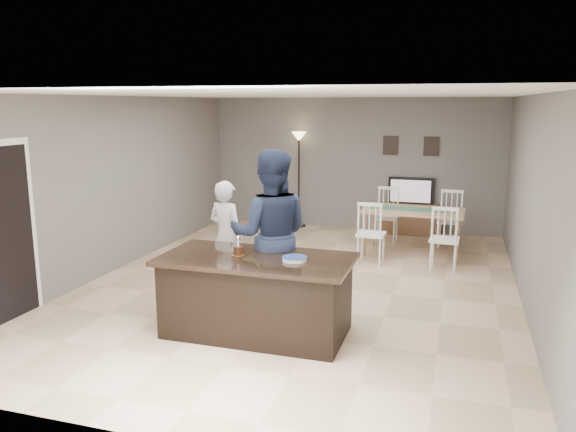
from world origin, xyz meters
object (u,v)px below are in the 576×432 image
(birthday_cake, at_px, (238,251))
(dining_table, at_px, (413,217))
(man, at_px, (270,235))
(floor_lamp, at_px, (299,154))
(plate_stack, at_px, (295,259))
(woman, at_px, (226,235))
(television, at_px, (411,191))
(tv_console, at_px, (409,219))
(kitchen_island, at_px, (257,295))

(birthday_cake, relative_size, dining_table, 0.11)
(birthday_cake, bearing_deg, man, 68.89)
(birthday_cake, xyz_separation_m, dining_table, (1.62, 3.99, -0.29))
(man, xyz_separation_m, birthday_cake, (-0.20, -0.53, -0.08))
(birthday_cake, xyz_separation_m, floor_lamp, (-0.89, 5.57, 0.60))
(man, height_order, plate_stack, man)
(woman, height_order, floor_lamp, floor_lamp)
(woman, bearing_deg, floor_lamp, -70.76)
(television, bearing_deg, birthday_cake, 75.76)
(plate_stack, height_order, floor_lamp, floor_lamp)
(tv_console, xyz_separation_m, television, (0.00, 0.07, 0.56))
(kitchen_island, height_order, plate_stack, plate_stack)
(kitchen_island, xyz_separation_m, man, (-0.02, 0.55, 0.58))
(dining_table, relative_size, floor_lamp, 0.98)
(tv_console, distance_m, dining_table, 1.62)
(woman, xyz_separation_m, birthday_cake, (0.72, -1.33, 0.18))
(tv_console, bearing_deg, dining_table, -82.96)
(kitchen_island, distance_m, television, 5.78)
(kitchen_island, xyz_separation_m, plate_stack, (0.45, -0.02, 0.47))
(kitchen_island, bearing_deg, woman, 125.13)
(dining_table, bearing_deg, woman, -129.37)
(tv_console, bearing_deg, woman, -117.00)
(floor_lamp, bearing_deg, plate_stack, -74.36)
(tv_console, height_order, floor_lamp, floor_lamp)
(television, relative_size, dining_table, 0.47)
(kitchen_island, relative_size, birthday_cake, 9.89)
(kitchen_island, height_order, television, television)
(birthday_cake, bearing_deg, kitchen_island, -5.40)
(kitchen_island, xyz_separation_m, television, (1.20, 5.64, 0.41))
(television, xyz_separation_m, man, (-1.22, -5.09, 0.17))
(woman, relative_size, dining_table, 0.79)
(tv_console, distance_m, plate_stack, 5.67)
(kitchen_island, height_order, man, man)
(plate_stack, bearing_deg, tv_console, 82.36)
(tv_console, distance_m, man, 5.22)
(tv_console, relative_size, floor_lamp, 0.60)
(woman, xyz_separation_m, man, (0.93, -0.80, 0.26))
(woman, distance_m, man, 1.25)
(plate_stack, distance_m, floor_lamp, 5.85)
(television, bearing_deg, kitchen_island, 77.99)
(television, height_order, man, man)
(floor_lamp, bearing_deg, woman, -87.73)
(man, distance_m, floor_lamp, 5.18)
(television, distance_m, floor_lamp, 2.42)
(floor_lamp, bearing_deg, tv_console, -0.49)
(birthday_cake, distance_m, plate_stack, 0.68)
(man, distance_m, plate_stack, 0.74)
(woman, xyz_separation_m, floor_lamp, (-0.17, 4.24, 0.78))
(birthday_cake, relative_size, plate_stack, 0.79)
(kitchen_island, distance_m, birthday_cake, 0.55)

